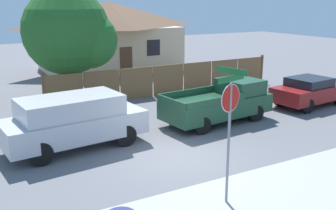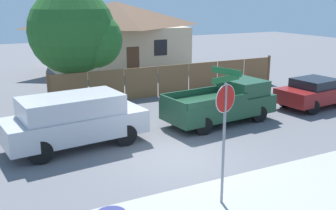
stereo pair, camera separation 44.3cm
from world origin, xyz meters
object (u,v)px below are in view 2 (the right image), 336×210
at_px(oak_tree, 77,33).
at_px(orange_pickup, 223,103).
at_px(house, 117,35).
at_px(parked_sedan, 316,92).
at_px(stop_sign, 225,113).
at_px(red_suv, 75,119).

distance_m(oak_tree, orange_pickup, 8.25).
relative_size(house, parked_sedan, 2.38).
distance_m(house, stop_sign, 20.99).
bearing_deg(red_suv, parked_sedan, -5.78).
height_order(house, red_suv, house).
bearing_deg(red_suv, oak_tree, 67.89).
relative_size(house, oak_tree, 1.76).
xyz_separation_m(house, red_suv, (-6.98, -14.73, -1.56)).
relative_size(oak_tree, red_suv, 1.13).
relative_size(orange_pickup, parked_sedan, 1.18).
relative_size(house, red_suv, 1.99).
xyz_separation_m(house, orange_pickup, (-0.61, -14.70, -1.74)).
bearing_deg(oak_tree, parked_sedan, -32.98).
relative_size(red_suv, stop_sign, 1.44).
bearing_deg(house, stop_sign, -102.82).
xyz_separation_m(red_suv, orange_pickup, (6.37, 0.03, -0.18)).
bearing_deg(house, red_suv, -115.36).
xyz_separation_m(house, oak_tree, (-5.10, -8.30, 0.90)).
bearing_deg(parked_sedan, house, 102.29).
xyz_separation_m(red_suv, stop_sign, (2.32, -5.74, 1.39)).
distance_m(orange_pickup, parked_sedan, 5.42).
distance_m(red_suv, stop_sign, 6.34).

